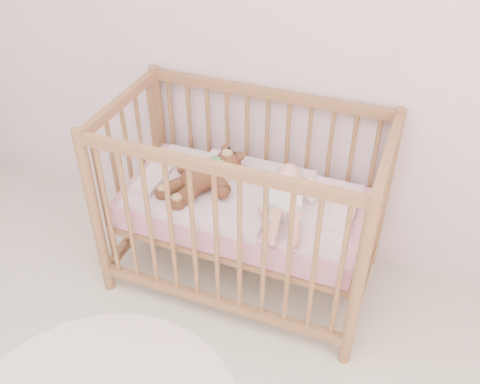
% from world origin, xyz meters
% --- Properties ---
extents(wall_back, '(4.00, 0.02, 2.70)m').
position_xyz_m(wall_back, '(0.00, 2.00, 1.35)').
color(wall_back, silver).
rests_on(wall_back, floor).
extents(crib, '(1.36, 0.76, 1.00)m').
position_xyz_m(crib, '(0.02, 1.60, 0.50)').
color(crib, '#996041').
rests_on(crib, floor).
extents(mattress, '(1.22, 0.62, 0.13)m').
position_xyz_m(mattress, '(0.02, 1.60, 0.49)').
color(mattress, pink).
rests_on(mattress, crib).
extents(blanket, '(1.10, 0.58, 0.06)m').
position_xyz_m(blanket, '(0.02, 1.60, 0.56)').
color(blanket, pink).
rests_on(blanket, mattress).
extents(baby, '(0.41, 0.63, 0.14)m').
position_xyz_m(baby, '(0.25, 1.58, 0.64)').
color(baby, white).
rests_on(baby, blanket).
extents(teddy_bear, '(0.56, 0.64, 0.15)m').
position_xyz_m(teddy_bear, '(-0.20, 1.58, 0.65)').
color(teddy_bear, brown).
rests_on(teddy_bear, blanket).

